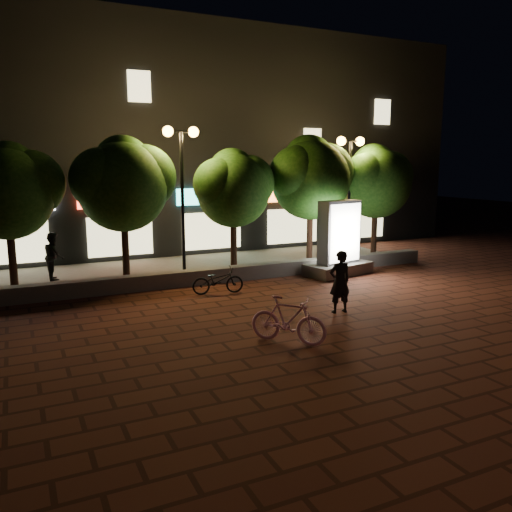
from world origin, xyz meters
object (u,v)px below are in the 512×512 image
scooter_pink (288,320)px  tree_left (124,181)px  scooter_parked (218,281)px  tree_right (311,175)px  tree_mid (234,185)px  tree_far_left (8,188)px  pedestrian (54,256)px  ad_kiosk (339,245)px  tree_far_right (376,179)px  street_lamp_left (182,163)px  street_lamp_right (350,166)px  rider (340,282)px

scooter_pink → tree_left: bearing=63.8°
scooter_parked → tree_right: bearing=-50.6°
tree_mid → scooter_pink: size_ratio=2.49×
tree_far_left → pedestrian: size_ratio=2.83×
pedestrian → ad_kiosk: bearing=-109.4°
tree_far_right → pedestrian: tree_far_right is taller
tree_right → street_lamp_left: 5.38m
ad_kiosk → tree_far_left: bearing=168.7°
street_lamp_left → scooter_parked: (0.25, -2.67, -3.61)m
tree_far_left → scooter_pink: 9.94m
street_lamp_right → tree_right: bearing=170.9°
tree_right → scooter_pink: tree_right is taller
scooter_pink → tree_mid: bearing=35.0°
street_lamp_left → pedestrian: (-4.22, 1.26, -3.13)m
tree_far_left → tree_left: tree_left is taller
tree_right → ad_kiosk: bearing=-92.1°
tree_right → tree_mid: bearing=-180.0°
tree_right → tree_far_right: (3.20, -0.00, -0.20)m
pedestrian → scooter_parked: bearing=-132.4°
tree_far_right → street_lamp_left: bearing=-178.2°
ad_kiosk → pedestrian: ad_kiosk is taller
scooter_parked → rider: bearing=-136.2°
tree_far_left → tree_left: (3.50, 0.00, 0.15)m
tree_far_right → street_lamp_right: street_lamp_right is taller
tree_mid → street_lamp_right: 5.00m
rider → tree_left: bearing=-50.7°
tree_far_left → street_lamp_left: size_ratio=0.89×
tree_left → street_lamp_left: (1.95, -0.26, 0.58)m
tree_mid → scooter_parked: size_ratio=2.80×
tree_left → rider: tree_left is taller
street_lamp_left → ad_kiosk: 6.33m
tree_left → tree_right: (7.30, 0.00, 0.12)m
street_lamp_left → pedestrian: 5.40m
tree_right → street_lamp_right: size_ratio=1.02×
street_lamp_right → rider: street_lamp_right is taller
street_lamp_left → tree_far_right: bearing=1.8°
pedestrian → tree_left: bearing=-114.6°
tree_far_left → tree_mid: size_ratio=1.03×
tree_right → scooter_parked: (-5.11, -2.94, -3.14)m
street_lamp_left → scooter_pink: size_ratio=2.87×
street_lamp_left → ad_kiosk: bearing=-19.6°
tree_right → street_lamp_left: size_ratio=0.98×
street_lamp_right → scooter_parked: (-6.75, -2.67, -3.47)m
tree_left → rider: 8.11m
ad_kiosk → rider: (-2.76, -4.12, -0.23)m
tree_mid → ad_kiosk: 4.42m
scooter_pink → scooter_parked: size_ratio=1.12×
rider → scooter_parked: bearing=-51.9°
tree_far_left → scooter_pink: tree_far_left is taller
tree_far_left → tree_far_right: size_ratio=0.97×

